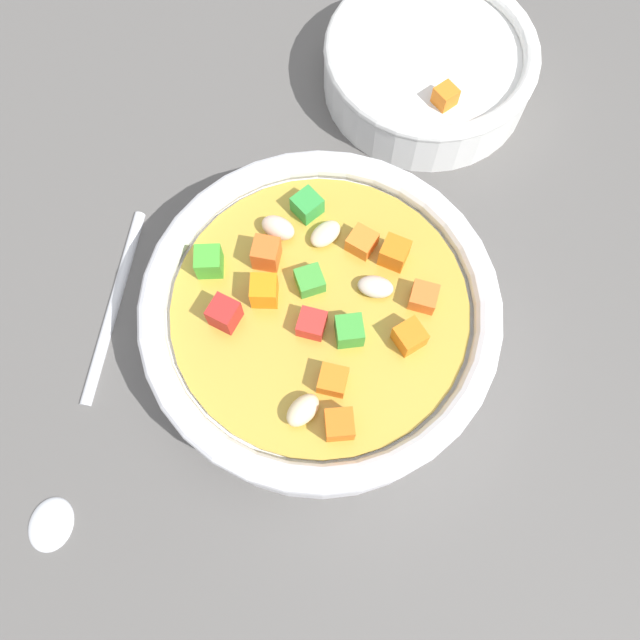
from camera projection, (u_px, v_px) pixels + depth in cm
name	position (u px, v px, depth cm)	size (l,w,h in cm)	color
ground_plane	(320.00, 338.00, 41.71)	(140.00, 140.00, 2.00)	#565451
soup_bowl_main	(320.00, 317.00, 38.12)	(20.76, 20.76, 6.11)	white
spoon	(83.00, 405.00, 38.74)	(21.69, 6.47, 0.91)	silver
side_bowl_small	(431.00, 66.00, 45.33)	(14.86, 14.86, 4.63)	white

